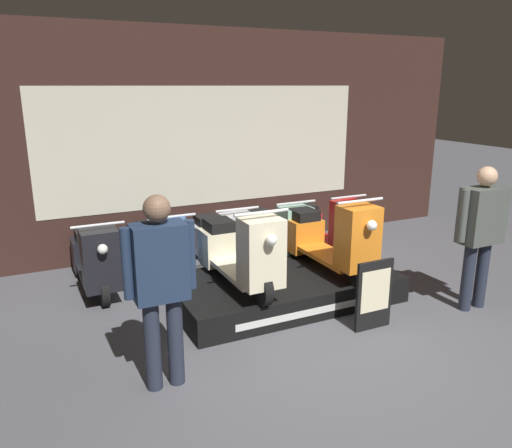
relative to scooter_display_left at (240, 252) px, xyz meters
name	(u,v)px	position (x,y,z in m)	size (l,w,h in m)	color
ground_plane	(352,361)	(0.50, -1.40, -0.68)	(30.00, 30.00, 0.00)	#4C4C51
shop_wall_back	(208,143)	(0.50, 2.28, 0.92)	(8.78, 0.09, 3.20)	#331E19
display_platform	(284,288)	(0.57, 0.04, -0.53)	(2.55, 1.31, 0.30)	black
scooter_display_left	(240,252)	(0.00, 0.00, 0.00)	(0.57, 1.61, 0.96)	black
scooter_display_right	(330,239)	(1.15, 0.00, 0.00)	(0.57, 1.61, 0.96)	black
scooter_backrow_0	(95,259)	(-1.33, 1.32, -0.30)	(0.57, 1.61, 0.96)	black
scooter_backrow_1	(162,250)	(-0.51, 1.32, -0.30)	(0.57, 1.61, 0.96)	black
scooter_backrow_2	(222,241)	(0.31, 1.32, -0.30)	(0.57, 1.61, 0.96)	black
scooter_backrow_3	(276,234)	(1.14, 1.32, -0.30)	(0.57, 1.61, 0.96)	black
scooter_backrow_4	(325,227)	(1.96, 1.32, -0.30)	(0.57, 1.61, 0.96)	black
person_left_browsing	(161,278)	(-1.13, -1.04, 0.27)	(0.58, 0.24, 1.62)	#232838
person_right_browsing	(481,226)	(2.37, -1.04, 0.27)	(0.63, 0.26, 1.60)	#232838
price_sign_board	(374,295)	(1.05, -0.97, -0.31)	(0.42, 0.04, 0.73)	black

